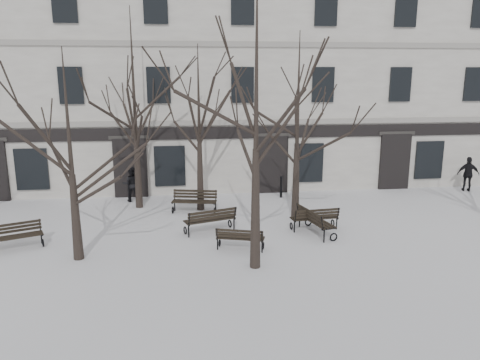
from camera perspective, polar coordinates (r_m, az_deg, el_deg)
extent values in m
plane|color=silver|center=(16.03, -3.26, -8.96)|extent=(100.00, 100.00, 0.00)
cube|color=beige|center=(27.87, -5.22, 11.92)|extent=(40.00, 10.00, 11.00)
cube|color=gray|center=(22.96, -4.70, 6.97)|extent=(40.00, 0.12, 0.25)
cube|color=gray|center=(22.87, -4.88, 16.22)|extent=(40.00, 0.12, 0.25)
cube|color=black|center=(23.01, -4.68, 5.73)|extent=(40.00, 0.10, 0.60)
cube|color=black|center=(24.32, -24.04, 1.21)|extent=(1.50, 0.14, 2.00)
cube|color=black|center=(23.38, -13.20, 1.44)|extent=(1.60, 0.22, 2.90)
cube|color=#2D2B28|center=(23.10, -13.41, 5.07)|extent=(1.90, 0.08, 0.18)
cube|color=black|center=(23.25, -8.55, 1.70)|extent=(1.50, 0.14, 2.00)
cube|color=black|center=(23.65, 3.90, 1.89)|extent=(1.60, 0.22, 2.90)
cube|color=#2D2B28|center=(23.37, 3.98, 5.48)|extent=(1.90, 0.08, 0.18)
cube|color=black|center=(24.08, 8.35, 2.10)|extent=(1.50, 0.14, 2.00)
cube|color=black|center=(25.67, 18.32, 2.14)|extent=(1.60, 0.22, 2.90)
cube|color=#2D2B28|center=(25.41, 18.60, 5.44)|extent=(1.90, 0.08, 0.18)
cube|color=black|center=(26.53, 22.04, 2.29)|extent=(1.50, 0.14, 2.00)
cube|color=black|center=(23.37, -19.92, 10.78)|extent=(1.10, 0.14, 1.70)
cube|color=black|center=(23.55, -20.63, 19.55)|extent=(1.10, 0.14, 1.70)
cube|color=black|center=(22.83, -9.90, 11.32)|extent=(1.10, 0.14, 1.70)
cube|color=black|center=(23.02, -10.27, 20.30)|extent=(1.10, 0.14, 1.70)
cube|color=black|center=(22.99, 0.30, 11.52)|extent=(1.10, 0.14, 1.70)
cube|color=black|center=(23.18, 0.32, 20.45)|extent=(1.10, 0.14, 1.70)
cube|color=black|center=(23.83, 10.08, 11.37)|extent=(1.10, 0.14, 1.70)
cube|color=black|center=(24.01, 10.44, 19.99)|extent=(1.10, 0.14, 1.70)
cube|color=black|center=(25.28, 18.95, 10.96)|extent=(1.10, 0.14, 1.70)
cube|color=black|center=(25.45, 19.58, 19.07)|extent=(1.10, 0.14, 1.70)
cube|color=black|center=(27.25, 26.67, 10.40)|extent=(1.10, 0.14, 1.70)
cone|color=black|center=(16.03, -19.40, -4.34)|extent=(0.34, 0.34, 2.84)
cone|color=black|center=(14.36, 1.89, -3.64)|extent=(0.34, 0.34, 3.76)
cone|color=black|center=(21.37, -12.38, 1.45)|extent=(0.34, 0.34, 3.65)
cone|color=black|center=(20.65, -4.88, 0.39)|extent=(0.34, 0.34, 3.00)
cone|color=black|center=(19.36, 6.83, -0.24)|extent=(0.34, 0.34, 3.18)
torus|color=black|center=(17.97, -22.88, -7.07)|extent=(0.16, 0.29, 0.29)
cylinder|color=black|center=(18.28, -23.05, -6.47)|extent=(0.05, 0.05, 0.45)
cube|color=black|center=(18.04, -23.04, -5.97)|extent=(0.26, 0.52, 0.05)
cube|color=black|center=(17.77, -25.68, -6.45)|extent=(1.69, 0.78, 0.03)
cube|color=black|center=(17.90, -25.71, -6.31)|extent=(1.69, 0.78, 0.03)
cube|color=black|center=(18.03, -25.75, -6.18)|extent=(1.69, 0.78, 0.03)
cube|color=black|center=(18.17, -25.78, -6.05)|extent=(1.69, 0.78, 0.03)
cube|color=black|center=(18.16, -25.84, -5.62)|extent=(1.67, 0.73, 0.09)
cube|color=black|center=(18.15, -25.88, -5.24)|extent=(1.67, 0.73, 0.09)
cube|color=black|center=(18.14, -25.92, -4.87)|extent=(1.67, 0.73, 0.09)
cylinder|color=black|center=(18.23, -23.20, -5.14)|extent=(0.09, 0.15, 0.50)
torus|color=black|center=(18.56, -1.25, -5.34)|extent=(0.15, 0.32, 0.32)
cylinder|color=black|center=(18.19, -0.74, -5.41)|extent=(0.05, 0.05, 0.49)
cube|color=black|center=(18.29, -1.00, -4.51)|extent=(0.25, 0.59, 0.05)
torus|color=black|center=(17.91, -6.70, -6.12)|extent=(0.15, 0.32, 0.32)
cylinder|color=black|center=(17.53, -6.28, -6.22)|extent=(0.05, 0.05, 0.49)
cube|color=black|center=(17.63, -6.52, -5.27)|extent=(0.25, 0.59, 0.05)
cube|color=black|center=(18.14, -4.00, -4.61)|extent=(1.89, 0.73, 0.04)
cube|color=black|center=(18.01, -3.81, -4.74)|extent=(1.89, 0.73, 0.04)
cube|color=black|center=(17.87, -3.63, -4.88)|extent=(1.89, 0.73, 0.04)
cube|color=black|center=(17.74, -3.44, -5.02)|extent=(1.89, 0.73, 0.04)
cube|color=black|center=(17.66, -3.39, -4.62)|extent=(1.87, 0.67, 0.10)
cube|color=black|center=(17.60, -3.37, -4.23)|extent=(1.87, 0.67, 0.10)
cube|color=black|center=(17.54, -3.34, -3.84)|extent=(1.87, 0.67, 0.10)
cylinder|color=black|center=(17.98, -0.62, -4.09)|extent=(0.09, 0.16, 0.54)
cylinder|color=black|center=(17.31, -6.22, -4.85)|extent=(0.09, 0.16, 0.54)
torus|color=black|center=(16.37, 2.86, -8.01)|extent=(0.12, 0.27, 0.26)
cylinder|color=black|center=(16.04, 2.71, -8.16)|extent=(0.05, 0.05, 0.41)
cube|color=black|center=(16.12, 2.80, -7.27)|extent=(0.19, 0.49, 0.05)
torus|color=black|center=(16.62, -2.50, -7.67)|extent=(0.12, 0.27, 0.26)
cylinder|color=black|center=(16.29, -2.76, -7.82)|extent=(0.05, 0.05, 0.41)
cube|color=black|center=(16.37, -2.64, -6.95)|extent=(0.19, 0.49, 0.05)
cube|color=black|center=(16.41, 0.18, -6.82)|extent=(1.60, 0.56, 0.03)
cube|color=black|center=(16.29, 0.10, -6.97)|extent=(1.60, 0.56, 0.03)
cube|color=black|center=(16.17, 0.02, -7.12)|extent=(1.60, 0.56, 0.03)
cube|color=black|center=(16.05, -0.06, -7.28)|extent=(1.60, 0.56, 0.03)
cube|color=black|center=(15.98, -0.08, -6.92)|extent=(1.58, 0.51, 0.08)
cube|color=black|center=(15.92, -0.09, -6.57)|extent=(1.58, 0.51, 0.08)
cube|color=black|center=(15.87, -0.11, -6.22)|extent=(1.58, 0.51, 0.08)
cylinder|color=black|center=(15.83, 2.69, -6.95)|extent=(0.07, 0.14, 0.45)
cylinder|color=black|center=(16.09, -2.83, -6.62)|extent=(0.07, 0.14, 0.45)
torus|color=black|center=(20.56, -8.19, -3.65)|extent=(0.12, 0.32, 0.31)
cylinder|color=black|center=(20.90, -7.97, -3.11)|extent=(0.05, 0.05, 0.48)
cube|color=black|center=(20.65, -8.11, -2.61)|extent=(0.17, 0.59, 0.05)
torus|color=black|center=(20.24, -3.12, -3.80)|extent=(0.12, 0.32, 0.31)
cylinder|color=black|center=(20.58, -2.98, -3.25)|extent=(0.05, 0.05, 0.48)
cube|color=black|center=(20.33, -3.06, -2.74)|extent=(0.17, 0.59, 0.05)
cube|color=black|center=(20.24, -5.72, -2.80)|extent=(1.92, 0.49, 0.04)
cube|color=black|center=(20.38, -5.65, -2.68)|extent=(1.92, 0.49, 0.04)
cube|color=black|center=(20.52, -5.57, -2.57)|extent=(1.92, 0.49, 0.04)
cube|color=black|center=(20.67, -5.50, -2.46)|extent=(1.92, 0.49, 0.04)
cube|color=black|center=(20.67, -5.49, -2.05)|extent=(1.91, 0.43, 0.10)
cube|color=black|center=(20.66, -5.48, -1.69)|extent=(1.91, 0.43, 0.10)
cube|color=black|center=(20.65, -5.48, -1.33)|extent=(1.91, 0.43, 0.10)
cylinder|color=black|center=(20.86, -7.96, -1.83)|extent=(0.07, 0.16, 0.54)
cylinder|color=black|center=(20.54, -2.97, -1.95)|extent=(0.07, 0.16, 0.54)
torus|color=black|center=(19.04, 11.23, -5.15)|extent=(0.08, 0.30, 0.30)
cylinder|color=black|center=(18.69, 11.70, -5.24)|extent=(0.05, 0.05, 0.46)
cube|color=black|center=(18.78, 11.50, -4.40)|extent=(0.11, 0.56, 0.05)
torus|color=black|center=(18.42, 6.27, -5.60)|extent=(0.08, 0.30, 0.30)
cylinder|color=black|center=(18.07, 6.65, -5.69)|extent=(0.05, 0.05, 0.46)
cube|color=black|center=(18.16, 6.48, -4.83)|extent=(0.11, 0.56, 0.05)
cube|color=black|center=(18.65, 8.78, -4.36)|extent=(1.84, 0.28, 0.04)
cube|color=black|center=(18.52, 8.94, -4.48)|extent=(1.84, 0.28, 0.04)
cube|color=black|center=(18.39, 9.11, -4.61)|extent=(1.84, 0.28, 0.04)
cube|color=black|center=(18.27, 9.27, -4.74)|extent=(1.84, 0.28, 0.04)
cube|color=black|center=(18.19, 9.33, -4.38)|extent=(1.83, 0.22, 0.09)
cube|color=black|center=(18.14, 9.37, -4.03)|extent=(1.83, 0.22, 0.09)
cube|color=black|center=(18.08, 9.41, -3.68)|extent=(1.83, 0.22, 0.09)
cylinder|color=black|center=(18.49, 11.86, -4.04)|extent=(0.06, 0.15, 0.51)
cylinder|color=black|center=(17.86, 6.77, -4.46)|extent=(0.06, 0.15, 0.51)
torus|color=black|center=(17.43, 11.34, -6.84)|extent=(0.32, 0.13, 0.32)
cylinder|color=black|center=(17.19, 10.22, -6.73)|extent=(0.06, 0.06, 0.50)
cube|color=black|center=(17.21, 10.82, -5.86)|extent=(0.60, 0.20, 0.06)
torus|color=black|center=(18.95, 8.34, -5.09)|extent=(0.32, 0.13, 0.32)
cylinder|color=black|center=(18.74, 7.28, -4.96)|extent=(0.06, 0.06, 0.50)
cube|color=black|center=(18.75, 7.84, -4.17)|extent=(0.60, 0.20, 0.06)
cube|color=black|center=(18.09, 9.94, -4.82)|extent=(0.57, 1.96, 0.04)
cube|color=black|center=(18.01, 9.51, -4.88)|extent=(0.57, 1.96, 0.04)
cube|color=black|center=(17.94, 9.08, -4.94)|extent=(0.57, 1.96, 0.04)
cube|color=black|center=(17.86, 8.65, -5.00)|extent=(0.57, 1.96, 0.04)
cube|color=black|center=(17.80, 8.54, -4.57)|extent=(0.51, 1.94, 0.10)
cube|color=black|center=(17.75, 8.49, -4.17)|extent=(0.51, 1.94, 0.10)
cube|color=black|center=(17.70, 8.43, -3.77)|extent=(0.51, 1.94, 0.10)
cylinder|color=black|center=(17.00, 10.02, -5.28)|extent=(0.16, 0.08, 0.55)
cylinder|color=black|center=(18.56, 7.08, -3.61)|extent=(0.16, 0.08, 0.55)
cylinder|color=black|center=(22.65, -13.37, -1.39)|extent=(0.12, 0.12, 1.01)
sphere|color=black|center=(22.52, -13.44, -0.09)|extent=(0.14, 0.14, 0.14)
cylinder|color=black|center=(22.93, 5.04, -0.93)|extent=(0.12, 0.12, 0.99)
sphere|color=black|center=(22.81, 5.06, 0.32)|extent=(0.14, 0.14, 0.14)
imported|color=black|center=(22.96, -13.02, -2.48)|extent=(0.85, 0.68, 1.65)
imported|color=black|center=(26.90, 25.88, -1.21)|extent=(1.13, 0.79, 1.79)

